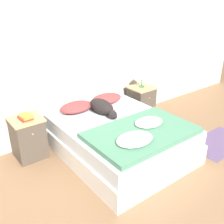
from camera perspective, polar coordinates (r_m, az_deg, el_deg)
name	(u,v)px	position (r m, az deg, el deg)	size (l,w,h in m)	color
ground_plane	(166,194)	(3.44, 11.60, -17.17)	(16.00, 16.00, 0.00)	#896647
wall_back	(73,60)	(4.36, -8.44, 11.22)	(9.00, 0.06, 2.55)	silver
bed	(120,138)	(3.98, 1.70, -5.74)	(1.62, 1.94, 0.52)	white
headboard	(84,98)	(4.56, -6.10, 3.06)	(1.70, 0.06, 1.16)	white
nightstand_left	(29,138)	(4.06, -17.72, -5.36)	(0.44, 0.44, 0.63)	#4C4238
nightstand_right	(141,102)	(5.12, 6.30, 2.12)	(0.44, 0.44, 0.63)	#4C4238
pillow_left	(77,107)	(4.22, -7.73, 1.09)	(0.56, 0.37, 0.15)	brown
pillow_right	(107,99)	(4.52, -1.15, 2.94)	(0.56, 0.37, 0.15)	brown
quilt	(142,133)	(3.51, 6.44, -4.47)	(1.45, 0.92, 0.12)	#4C8466
dog	(102,107)	(4.12, -2.11, 1.11)	(0.27, 0.72, 0.21)	black
book_stack	(26,117)	(3.89, -18.27, -1.04)	(0.18, 0.23, 0.06)	#AD2D28
table_lamp	(142,75)	(4.94, 6.61, 8.09)	(0.22, 0.22, 0.31)	#336B4C
rug	(218,143)	(4.70, 22.17, -6.17)	(1.06, 0.62, 0.00)	#604C75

